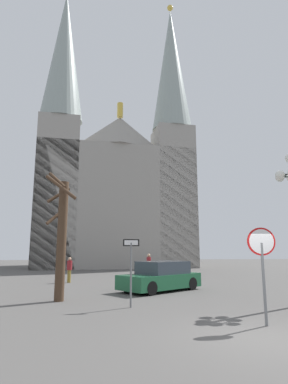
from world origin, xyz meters
name	(u,v)px	position (x,y,z in m)	size (l,w,h in m)	color
ground_plane	(268,339)	(0.00, 0.00, 0.00)	(120.00, 120.00, 0.00)	#514F4C
cathedral	(115,180)	(-2.55, 31.69, 10.81)	(19.38, 13.67, 35.25)	gray
stop_sign	(262,256)	(0.63, 1.21, 1.89)	(0.79, 0.17, 2.68)	slate
one_way_arrow_sign	(131,264)	(-2.82, 4.44, 1.53)	(0.61, 0.07, 2.44)	slate
bare_tree	(61,235)	(-5.61, 6.21, 2.67)	(1.36, 1.48, 5.31)	#473323
parked_car_near_green	(161,277)	(-0.90, 8.91, 0.68)	(4.62, 4.06, 1.46)	#1E5B38
pedestrian_walking	(149,263)	(-0.57, 15.57, 1.07)	(0.32, 0.32, 1.76)	#594C47
pedestrian_standing	(69,267)	(-5.96, 13.59, 0.94)	(0.32, 0.32, 1.57)	olive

